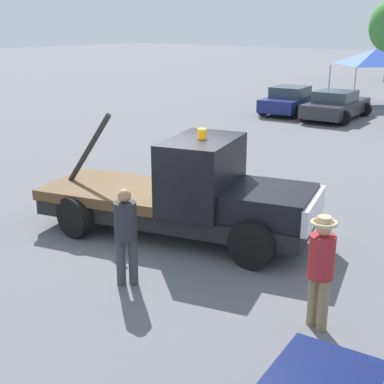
% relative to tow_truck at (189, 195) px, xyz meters
% --- Properties ---
extents(ground_plane, '(160.00, 160.00, 0.00)m').
position_rel_tow_truck_xyz_m(ground_plane, '(-0.34, -0.10, -0.92)').
color(ground_plane, slate).
extents(tow_truck, '(6.14, 3.45, 2.51)m').
position_rel_tow_truck_xyz_m(tow_truck, '(0.00, 0.00, 0.00)').
color(tow_truck, black).
rests_on(tow_truck, ground).
extents(person_near_truck, '(0.39, 0.39, 1.75)m').
position_rel_tow_truck_xyz_m(person_near_truck, '(3.71, -1.52, 0.12)').
color(person_near_truck, '#847051').
rests_on(person_near_truck, ground).
extents(person_at_hood, '(0.38, 0.38, 1.73)m').
position_rel_tow_truck_xyz_m(person_at_hood, '(0.56, -2.34, 0.08)').
color(person_at_hood, '#38383D').
rests_on(person_at_hood, ground).
extents(parked_car_navy, '(2.72, 4.57, 1.34)m').
position_rel_tow_truck_xyz_m(parked_car_navy, '(-6.41, 15.69, -0.27)').
color(parked_car_navy, navy).
rests_on(parked_car_navy, ground).
extents(parked_car_charcoal, '(2.70, 4.56, 1.34)m').
position_rel_tow_truck_xyz_m(parked_car_charcoal, '(-3.92, 15.45, -0.27)').
color(parked_car_charcoal, '#2D2D33').
rests_on(parked_car_charcoal, ground).
extents(canopy_tent_blue, '(3.56, 3.56, 2.98)m').
position_rel_tow_truck_xyz_m(canopy_tent_blue, '(-4.46, 21.17, 1.64)').
color(canopy_tent_blue, '#9E9EA3').
rests_on(canopy_tent_blue, ground).
extents(traffic_cone, '(0.40, 0.40, 0.55)m').
position_rel_tow_truck_xyz_m(traffic_cone, '(-1.38, 2.42, -0.66)').
color(traffic_cone, black).
rests_on(traffic_cone, ground).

